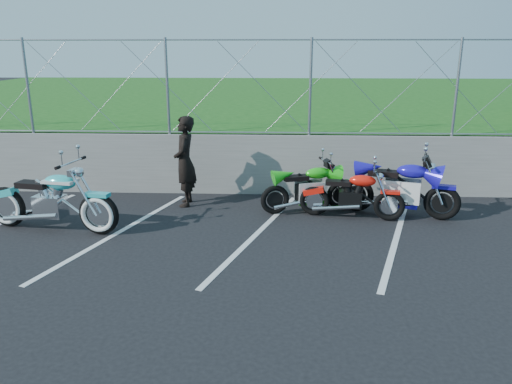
{
  "coord_description": "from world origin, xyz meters",
  "views": [
    {
      "loc": [
        0.34,
        -7.09,
        3.12
      ],
      "look_at": [
        -0.03,
        1.3,
        0.66
      ],
      "focal_mm": 35.0,
      "sensor_mm": 36.0,
      "label": 1
    }
  ],
  "objects_px": {
    "sportbike_green": "(310,190)",
    "person_standing": "(185,161)",
    "sportbike_blue": "(401,190)",
    "naked_orange": "(353,197)",
    "cruiser_turquoise": "(53,203)"
  },
  "relations": [
    {
      "from": "naked_orange",
      "to": "sportbike_blue",
      "type": "bearing_deg",
      "value": 22.01
    },
    {
      "from": "cruiser_turquoise",
      "to": "naked_orange",
      "type": "xyz_separation_m",
      "value": [
        5.32,
        0.89,
        -0.09
      ]
    },
    {
      "from": "sportbike_blue",
      "to": "naked_orange",
      "type": "bearing_deg",
      "value": -151.0
    },
    {
      "from": "sportbike_green",
      "to": "naked_orange",
      "type": "bearing_deg",
      "value": -42.25
    },
    {
      "from": "naked_orange",
      "to": "cruiser_turquoise",
      "type": "bearing_deg",
      "value": -160.1
    },
    {
      "from": "naked_orange",
      "to": "person_standing",
      "type": "height_order",
      "value": "person_standing"
    },
    {
      "from": "naked_orange",
      "to": "sportbike_blue",
      "type": "relative_size",
      "value": 0.89
    },
    {
      "from": "naked_orange",
      "to": "sportbike_green",
      "type": "bearing_deg",
      "value": 164.67
    },
    {
      "from": "sportbike_green",
      "to": "sportbike_blue",
      "type": "xyz_separation_m",
      "value": [
        1.71,
        -0.19,
        0.07
      ]
    },
    {
      "from": "naked_orange",
      "to": "person_standing",
      "type": "distance_m",
      "value": 3.38
    },
    {
      "from": "cruiser_turquoise",
      "to": "sportbike_green",
      "type": "relative_size",
      "value": 1.35
    },
    {
      "from": "cruiser_turquoise",
      "to": "sportbike_green",
      "type": "bearing_deg",
      "value": 25.82
    },
    {
      "from": "person_standing",
      "to": "sportbike_green",
      "type": "bearing_deg",
      "value": 78.46
    },
    {
      "from": "sportbike_green",
      "to": "sportbike_blue",
      "type": "relative_size",
      "value": 0.86
    },
    {
      "from": "sportbike_green",
      "to": "person_standing",
      "type": "bearing_deg",
      "value": 156.63
    }
  ]
}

